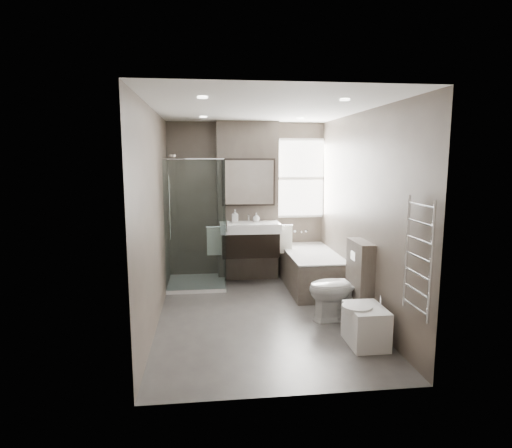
{
  "coord_description": "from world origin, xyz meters",
  "views": [
    {
      "loc": [
        -0.69,
        -5.24,
        2.03
      ],
      "look_at": [
        -0.05,
        0.15,
        1.18
      ],
      "focal_mm": 30.0,
      "sensor_mm": 36.0,
      "label": 1
    }
  ],
  "objects": [
    {
      "name": "soap_bottle_a",
      "position": [
        -0.23,
        1.47,
        1.1
      ],
      "size": [
        0.09,
        0.1,
        0.21
      ],
      "primitive_type": "imported",
      "color": "white",
      "rests_on": "vanity"
    },
    {
      "name": "room",
      "position": [
        0.0,
        0.0,
        1.3
      ],
      "size": [
        2.7,
        3.9,
        2.7
      ],
      "color": "#4C4946",
      "rests_on": "ground"
    },
    {
      "name": "towel_right",
      "position": [
        0.56,
        1.4,
        0.72
      ],
      "size": [
        0.24,
        0.06,
        0.44
      ],
      "primitive_type": "cube",
      "color": "silver",
      "rests_on": "vanity_pier"
    },
    {
      "name": "towel_radiator",
      "position": [
        1.25,
        -1.6,
        1.12
      ],
      "size": [
        0.03,
        0.49,
        1.1
      ],
      "color": "silver",
      "rests_on": "room"
    },
    {
      "name": "window",
      "position": [
        0.9,
        1.88,
        1.68
      ],
      "size": [
        0.98,
        0.06,
        1.33
      ],
      "color": "white",
      "rests_on": "room"
    },
    {
      "name": "vanity_pier",
      "position": [
        0.0,
        1.77,
        1.3
      ],
      "size": [
        1.0,
        0.25,
        2.6
      ],
      "primitive_type": "cube",
      "color": "#554C43",
      "rests_on": "ground"
    },
    {
      "name": "shower_enclosure",
      "position": [
        -0.75,
        1.35,
        0.49
      ],
      "size": [
        0.9,
        0.9,
        2.0
      ],
      "color": "white",
      "rests_on": "ground"
    },
    {
      "name": "towel_left",
      "position": [
        -0.56,
        1.4,
        0.72
      ],
      "size": [
        0.24,
        0.06,
        0.44
      ],
      "primitive_type": "cube",
      "color": "silver",
      "rests_on": "vanity_pier"
    },
    {
      "name": "cistern_box",
      "position": [
        1.21,
        -0.25,
        0.5
      ],
      "size": [
        0.19,
        0.55,
        1.0
      ],
      "color": "#554C43",
      "rests_on": "ground"
    },
    {
      "name": "mirror_cabinet",
      "position": [
        0.0,
        1.61,
        1.63
      ],
      "size": [
        0.86,
        0.08,
        0.76
      ],
      "color": "black",
      "rests_on": "vanity_pier"
    },
    {
      "name": "soap_bottle_b",
      "position": [
        0.12,
        1.53,
        1.07
      ],
      "size": [
        0.11,
        0.11,
        0.14
      ],
      "primitive_type": "imported",
      "color": "white",
      "rests_on": "vanity"
    },
    {
      "name": "bidet",
      "position": [
        1.01,
        -0.98,
        0.22
      ],
      "size": [
        0.46,
        0.53,
        0.55
      ],
      "color": "white",
      "rests_on": "ground"
    },
    {
      "name": "toilet",
      "position": [
        0.97,
        -0.23,
        0.4
      ],
      "size": [
        0.83,
        0.51,
        0.81
      ],
      "primitive_type": "imported",
      "rotation": [
        0.0,
        0.0,
        -1.49
      ],
      "color": "white",
      "rests_on": "ground"
    },
    {
      "name": "bathtub",
      "position": [
        0.92,
        1.1,
        0.32
      ],
      "size": [
        0.75,
        1.6,
        0.57
      ],
      "color": "#554C43",
      "rests_on": "ground"
    },
    {
      "name": "vanity",
      "position": [
        0.0,
        1.43,
        0.74
      ],
      "size": [
        0.95,
        0.47,
        0.66
      ],
      "color": "black",
      "rests_on": "vanity_pier"
    }
  ]
}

